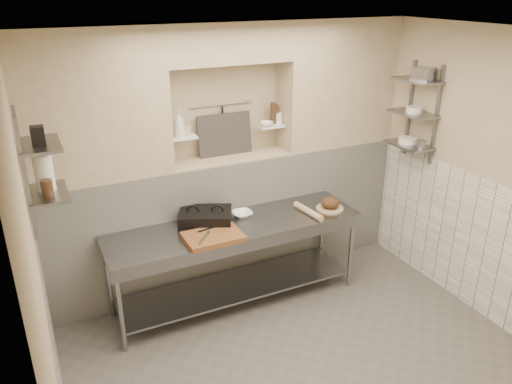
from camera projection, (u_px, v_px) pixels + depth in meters
floor at (309, 371)px, 4.43m from camera, size 4.00×3.90×0.10m
ceiling at (327, 29)px, 3.31m from camera, size 4.00×3.90×0.10m
wall_left at (31, 289)px, 3.05m from camera, size 0.10×3.90×2.80m
wall_right at (502, 182)px, 4.69m from camera, size 0.10×3.90×2.80m
wall_back at (220, 152)px, 5.53m from camera, size 4.00×0.10×2.80m
backwall_lower at (230, 218)px, 5.59m from camera, size 4.00×0.40×1.40m
alcove_sill at (229, 158)px, 5.32m from camera, size 1.30×0.40×0.02m
backwall_pillar_left at (93, 106)px, 4.52m from camera, size 1.35×0.40×1.40m
backwall_pillar_right at (337, 83)px, 5.58m from camera, size 1.35×0.40×1.40m
backwall_header at (226, 42)px, 4.86m from camera, size 1.30×0.40×0.40m
wainscot_left at (59, 376)px, 3.34m from camera, size 0.02×3.90×1.40m
wainscot_right at (484, 249)px, 4.94m from camera, size 0.02×3.90×1.40m
alcove_shelf_left at (182, 137)px, 5.01m from camera, size 0.28×0.16×0.02m
alcove_shelf_right at (271, 126)px, 5.41m from camera, size 0.28×0.16×0.02m
utensil_rail at (222, 104)px, 5.25m from camera, size 0.70×0.02×0.02m
hanging_steel at (223, 121)px, 5.30m from camera, size 0.02×0.02×0.30m
splash_panel at (225, 135)px, 5.31m from camera, size 0.60×0.08×0.45m
shelf_rail_left_a at (23, 164)px, 3.96m from camera, size 0.03×0.03×0.95m
shelf_rail_left_b at (26, 181)px, 3.63m from camera, size 0.03×0.03×0.95m
wall_shelf_left_lower at (48, 193)px, 3.93m from camera, size 0.30×0.50×0.02m
wall_shelf_left_upper at (39, 145)px, 3.77m from camera, size 0.30×0.50×0.03m
shelf_rail_right_a at (410, 108)px, 5.53m from camera, size 0.03×0.03×1.05m
shelf_rail_right_b at (436, 116)px, 5.19m from camera, size 0.03×0.03×1.05m
wall_shelf_right_lower at (409, 145)px, 5.44m from camera, size 0.30×0.50×0.02m
wall_shelf_right_mid at (413, 113)px, 5.31m from camera, size 0.30×0.50×0.02m
wall_shelf_right_upper at (417, 80)px, 5.17m from camera, size 0.30×0.50×0.03m
prep_table at (236, 248)px, 5.07m from camera, size 2.60×0.70×0.90m
panini_press at (205, 217)px, 4.98m from camera, size 0.62×0.55×0.14m
cutting_board at (213, 237)px, 4.69m from camera, size 0.54×0.38×0.05m
knife_blade at (210, 229)px, 4.80m from camera, size 0.27×0.08×0.01m
tongs at (204, 238)px, 4.61m from camera, size 0.18×0.21×0.02m
mixing_bowl at (242, 214)px, 5.16m from camera, size 0.22×0.22×0.05m
rolling_pin at (308, 211)px, 5.20m from camera, size 0.12×0.44×0.07m
bread_board at (330, 208)px, 5.33m from camera, size 0.29×0.29×0.02m
bread_loaf at (330, 202)px, 5.30m from camera, size 0.20×0.20×0.12m
bottle_soap at (179, 124)px, 4.93m from camera, size 0.12×0.12×0.26m
jar_alcove at (186, 130)px, 5.02m from camera, size 0.07×0.07×0.11m
bowl_alcove at (266, 124)px, 5.34m from camera, size 0.17×0.17×0.05m
condiment_a at (276, 114)px, 5.42m from camera, size 0.06×0.06×0.20m
condiment_b at (273, 113)px, 5.41m from camera, size 0.06×0.06×0.23m
condiment_c at (279, 118)px, 5.43m from camera, size 0.07×0.07×0.12m
jug_left at (44, 173)px, 3.90m from camera, size 0.15×0.15×0.29m
jar_left at (47, 188)px, 3.82m from camera, size 0.09×0.09×0.13m
box_left_upper at (38, 135)px, 3.72m from camera, size 0.10×0.10×0.14m
bowl_right at (407, 140)px, 5.45m from camera, size 0.20×0.20×0.06m
canister_right at (422, 144)px, 5.27m from camera, size 0.09×0.09×0.09m
bowl_right_mid at (414, 110)px, 5.28m from camera, size 0.17×0.17×0.06m
basket_right at (423, 74)px, 5.08m from camera, size 0.22×0.24×0.13m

